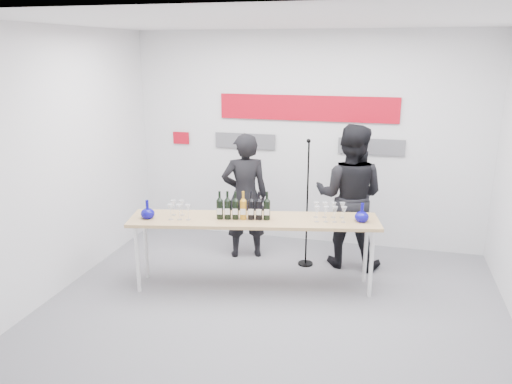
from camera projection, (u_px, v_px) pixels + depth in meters
ground at (275, 302)px, 5.61m from camera, size 5.00×5.00×0.00m
back_wall at (307, 140)px, 7.06m from camera, size 5.00×0.04×3.00m
signage at (303, 118)px, 6.96m from camera, size 3.38×0.02×0.79m
tasting_table at (254, 224)px, 5.76m from camera, size 2.92×1.15×0.86m
wine_bottles at (243, 205)px, 5.68m from camera, size 0.62×0.20×0.33m
decanter_left at (147, 209)px, 5.73m from camera, size 0.16×0.16×0.21m
decanter_right at (362, 212)px, 5.62m from camera, size 0.16×0.16×0.21m
glasses_left at (179, 210)px, 5.74m from camera, size 0.29×0.24×0.18m
glasses_right at (330, 212)px, 5.68m from camera, size 0.39×0.28×0.18m
presenter_left at (245, 196)px, 6.65m from camera, size 0.72×0.60×1.70m
presenter_right at (349, 196)px, 6.36m from camera, size 0.97×0.79×1.86m
mic_stand at (306, 228)px, 6.44m from camera, size 0.20×0.20×1.68m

